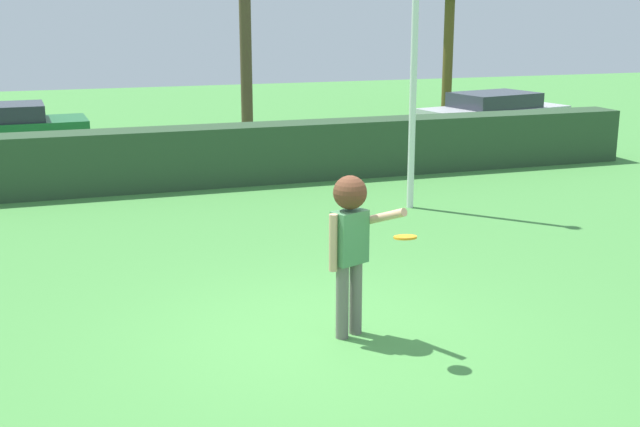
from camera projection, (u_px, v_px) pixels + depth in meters
ground_plane at (329, 335)px, 8.98m from camera, size 60.00×60.00×0.00m
person at (350, 234)px, 8.68m from camera, size 0.74×0.65×1.80m
frisbee at (405, 237)px, 8.08m from camera, size 0.23×0.24×0.05m
lamppost at (415, 16)px, 13.90m from camera, size 0.24×0.24×6.14m
hedge_row at (196, 157)px, 16.39m from camera, size 19.77×0.90×1.19m
parked_car_silver at (494, 113)px, 22.49m from camera, size 4.46×2.52×1.25m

